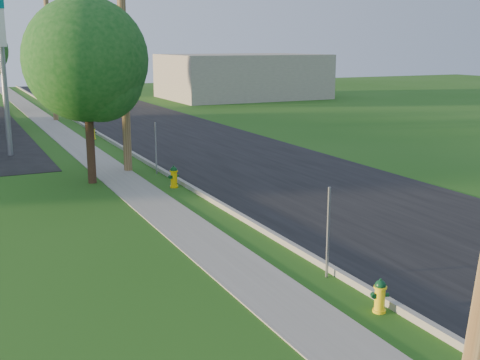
% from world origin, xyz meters
% --- Properties ---
extents(road, '(8.00, 120.00, 0.02)m').
position_xyz_m(road, '(4.50, 10.00, 0.01)').
color(road, black).
rests_on(road, ground).
extents(curb, '(0.15, 120.00, 0.15)m').
position_xyz_m(curb, '(0.50, 10.00, 0.07)').
color(curb, gray).
rests_on(curb, ground).
extents(sidewalk, '(1.50, 120.00, 0.03)m').
position_xyz_m(sidewalk, '(-1.25, 10.00, 0.01)').
color(sidewalk, gray).
rests_on(sidewalk, ground).
extents(utility_pole_mid, '(1.40, 0.32, 9.80)m').
position_xyz_m(utility_pole_mid, '(-0.60, 17.00, 4.95)').
color(utility_pole_mid, brown).
rests_on(utility_pole_mid, ground).
extents(utility_pole_far, '(1.40, 0.32, 9.50)m').
position_xyz_m(utility_pole_far, '(-0.60, 35.00, 4.80)').
color(utility_pole_far, brown).
rests_on(utility_pole_far, ground).
extents(sign_post_near, '(0.05, 0.04, 2.00)m').
position_xyz_m(sign_post_near, '(0.25, 4.20, 1.00)').
color(sign_post_near, gray).
rests_on(sign_post_near, ground).
extents(sign_post_mid, '(0.05, 0.04, 2.00)m').
position_xyz_m(sign_post_mid, '(0.25, 16.00, 1.00)').
color(sign_post_mid, gray).
rests_on(sign_post_mid, ground).
extents(sign_post_far, '(0.05, 0.04, 2.00)m').
position_xyz_m(sign_post_far, '(0.25, 28.20, 1.00)').
color(sign_post_far, gray).
rests_on(sign_post_far, ground).
extents(price_pylon, '(0.34, 2.04, 6.85)m').
position_xyz_m(price_pylon, '(-4.50, 22.50, 5.43)').
color(price_pylon, gray).
rests_on(price_pylon, ground).
extents(distant_building, '(14.00, 10.00, 4.00)m').
position_xyz_m(distant_building, '(18.00, 45.00, 2.00)').
color(distant_building, gray).
rests_on(distant_building, ground).
extents(tree_verge, '(4.32, 4.32, 6.55)m').
position_xyz_m(tree_verge, '(-2.25, 15.40, 4.22)').
color(tree_verge, '#362215').
rests_on(tree_verge, ground).
extents(hydrant_near, '(0.35, 0.31, 0.67)m').
position_xyz_m(hydrant_near, '(0.17, 2.31, 0.33)').
color(hydrant_near, yellow).
rests_on(hydrant_near, ground).
extents(hydrant_mid, '(0.41, 0.36, 0.78)m').
position_xyz_m(hydrant_mid, '(0.09, 13.52, 0.38)').
color(hydrant_mid, '#E6B806').
rests_on(hydrant_mid, ground).
extents(hydrant_far, '(0.37, 0.33, 0.71)m').
position_xyz_m(hydrant_far, '(-0.08, 25.74, 0.35)').
color(hydrant_far, yellow).
rests_on(hydrant_far, ground).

